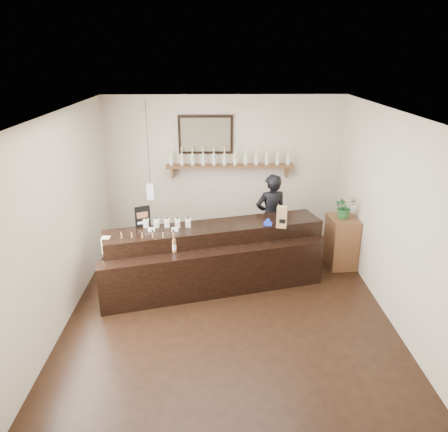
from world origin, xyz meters
The scene contains 10 objects.
ground centered at (0.00, 0.00, 0.00)m, with size 5.00×5.00×0.00m, color black.
room_shell centered at (0.00, 0.00, 1.70)m, with size 5.00×5.00×5.00m.
back_wall_decor centered at (-0.15, 2.37, 1.76)m, with size 2.66×0.96×1.69m.
counter centered at (-0.19, 0.57, 0.45)m, with size 3.49×1.79×1.13m.
promo_sign centered at (-1.31, 0.68, 1.13)m, with size 0.23×0.12×0.33m.
paper_bag centered at (0.85, 0.61, 1.13)m, with size 0.18×0.15×0.34m.
tape_dispenser centered at (0.65, 0.69, 1.01)m, with size 0.14×0.09×0.11m.
side_cabinet centered at (2.00, 1.21, 0.44)m, with size 0.48×0.63×0.88m.
potted_plant centered at (2.00, 1.21, 1.08)m, with size 0.36×0.31×0.40m, color #296731.
shopkeeper centered at (0.80, 1.55, 0.88)m, with size 0.64×0.42×1.76m, color black.
Camera 1 is at (-0.18, -5.67, 3.51)m, focal length 35.00 mm.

